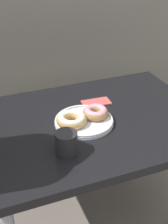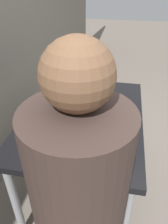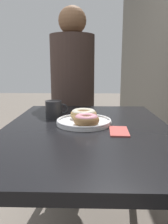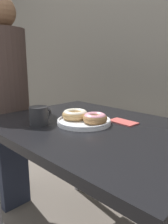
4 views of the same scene
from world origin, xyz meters
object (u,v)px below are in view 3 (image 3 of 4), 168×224
object	(u,v)px
napkin	(119,131)
dining_table	(87,143)
coffee_mug	(54,109)
donut_plate	(84,118)
person_figure	(73,96)

from	to	relation	value
napkin	dining_table	bearing A→B (deg)	-117.24
coffee_mug	napkin	xyz separation A→B (m)	(0.27, 0.32, -0.04)
donut_plate	person_figure	distance (m)	0.68
donut_plate	napkin	distance (m)	0.20
donut_plate	coffee_mug	distance (m)	0.22
coffee_mug	napkin	world-z (taller)	coffee_mug
dining_table	coffee_mug	xyz separation A→B (m)	(-0.20, -0.19, 0.13)
donut_plate	coffee_mug	world-z (taller)	coffee_mug
dining_table	coffee_mug	size ratio (longest dim) A/B	8.54
donut_plate	coffee_mug	size ratio (longest dim) A/B	2.32
donut_plate	dining_table	bearing A→B (deg)	13.44
dining_table	coffee_mug	bearing A→B (deg)	-137.11
donut_plate	coffee_mug	xyz separation A→B (m)	(-0.14, -0.17, 0.02)
coffee_mug	napkin	size ratio (longest dim) A/B	0.85
dining_table	person_figure	size ratio (longest dim) A/B	0.76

